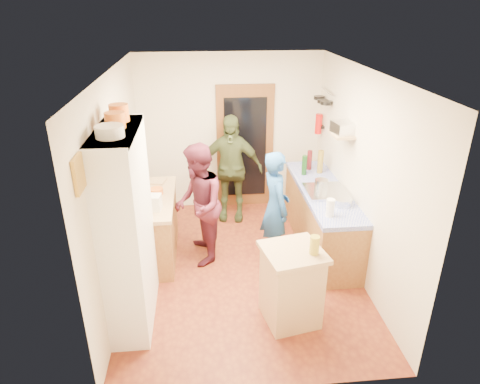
{
  "coord_description": "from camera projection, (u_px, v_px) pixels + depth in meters",
  "views": [
    {
      "loc": [
        -0.49,
        -4.85,
        3.34
      ],
      "look_at": [
        -0.01,
        0.15,
        1.06
      ],
      "focal_mm": 32.0,
      "sensor_mm": 36.0,
      "label": 1
    }
  ],
  "objects": [
    {
      "name": "floor",
      "position": [
        242.0,
        268.0,
        5.82
      ],
      "size": [
        3.0,
        4.0,
        0.02
      ],
      "primitive_type": "cube",
      "color": "brown",
      "rests_on": "ground"
    },
    {
      "name": "radio",
      "position": [
        342.0,
        128.0,
        5.61
      ],
      "size": [
        0.26,
        0.33,
        0.15
      ],
      "primitive_type": "cube",
      "rotation": [
        0.0,
        0.0,
        0.15
      ],
      "color": "silver",
      "rests_on": "wall_shelf"
    },
    {
      "name": "island_top",
      "position": [
        293.0,
        252.0,
        4.53
      ],
      "size": [
        0.73,
        0.73,
        0.05
      ],
      "primitive_type": "cube",
      "rotation": [
        0.0,
        0.0,
        0.2
      ],
      "color": "tan",
      "rests_on": "island_base"
    },
    {
      "name": "wall_shelf",
      "position": [
        342.0,
        134.0,
        5.64
      ],
      "size": [
        0.26,
        0.42,
        0.03
      ],
      "primitive_type": "cube",
      "color": "tan",
      "rests_on": "wall_right"
    },
    {
      "name": "person_left",
      "position": [
        201.0,
        204.0,
        5.71
      ],
      "size": [
        0.67,
        0.84,
        1.67
      ],
      "primitive_type": "imported",
      "rotation": [
        0.0,
        0.0,
        -1.52
      ],
      "color": "#4C1928",
      "rests_on": "ground"
    },
    {
      "name": "hob",
      "position": [
        326.0,
        191.0,
        5.87
      ],
      "size": [
        0.55,
        0.58,
        0.04
      ],
      "primitive_type": "cube",
      "color": "silver",
      "rests_on": "right_counter_top"
    },
    {
      "name": "door_frame",
      "position": [
        245.0,
        147.0,
        7.19
      ],
      "size": [
        0.95,
        0.06,
        2.1
      ],
      "primitive_type": "cube",
      "color": "brown",
      "rests_on": "ground"
    },
    {
      "name": "door_glass",
      "position": [
        245.0,
        148.0,
        7.16
      ],
      "size": [
        0.7,
        0.02,
        1.7
      ],
      "primitive_type": "cube",
      "color": "black",
      "rests_on": "door_frame"
    },
    {
      "name": "fire_extinguisher",
      "position": [
        319.0,
        124.0,
        6.86
      ],
      "size": [
        0.11,
        0.11,
        0.32
      ],
      "primitive_type": "cylinder",
      "color": "red",
      "rests_on": "wall_right"
    },
    {
      "name": "mixing_bowl",
      "position": [
        342.0,
        201.0,
        5.51
      ],
      "size": [
        0.28,
        0.28,
        0.1
      ],
      "primitive_type": "cylinder",
      "rotation": [
        0.0,
        0.0,
        0.12
      ],
      "color": "silver",
      "rests_on": "right_counter_top"
    },
    {
      "name": "person_hob",
      "position": [
        278.0,
        208.0,
        5.72
      ],
      "size": [
        0.47,
        0.63,
        1.57
      ],
      "primitive_type": "imported",
      "rotation": [
        0.0,
        0.0,
        1.75
      ],
      "color": "#1E4B8D",
      "rests_on": "ground"
    },
    {
      "name": "paper_towel",
      "position": [
        330.0,
        208.0,
        5.2
      ],
      "size": [
        0.13,
        0.13,
        0.23
      ],
      "primitive_type": "cylinder",
      "rotation": [
        0.0,
        0.0,
        0.31
      ],
      "color": "white",
      "rests_on": "right_counter_top"
    },
    {
      "name": "bottle_c",
      "position": [
        320.0,
        162.0,
        6.49
      ],
      "size": [
        0.09,
        0.09,
        0.35
      ],
      "primitive_type": "cylinder",
      "rotation": [
        0.0,
        0.0,
        0.07
      ],
      "color": "olive",
      "rests_on": "right_counter_top"
    },
    {
      "name": "cutting_board",
      "position": [
        287.0,
        250.0,
        4.55
      ],
      "size": [
        0.4,
        0.35,
        0.02
      ],
      "primitive_type": "cube",
      "rotation": [
        0.0,
        0.0,
        0.2
      ],
      "color": "white",
      "rests_on": "island_top"
    },
    {
      "name": "pan_hang_a",
      "position": [
        326.0,
        103.0,
        6.37
      ],
      "size": [
        0.18,
        0.18,
        0.05
      ],
      "primitive_type": "cylinder",
      "color": "black",
      "rests_on": "pan_rail"
    },
    {
      "name": "pan_hang_b",
      "position": [
        323.0,
        101.0,
        6.56
      ],
      "size": [
        0.16,
        0.16,
        0.05
      ],
      "primitive_type": "cylinder",
      "color": "black",
      "rests_on": "pan_rail"
    },
    {
      "name": "left_counter_base",
      "position": [
        153.0,
        228.0,
        5.95
      ],
      "size": [
        0.6,
        1.4,
        0.85
      ],
      "primitive_type": "cube",
      "color": "olive",
      "rests_on": "ground"
    },
    {
      "name": "chopping_board",
      "position": [
        155.0,
        181.0,
        6.21
      ],
      "size": [
        0.34,
        0.28,
        0.02
      ],
      "primitive_type": "cube",
      "rotation": [
        0.0,
        0.0,
        -0.23
      ],
      "color": "tan",
      "rests_on": "left_counter_top"
    },
    {
      "name": "toaster",
      "position": [
        150.0,
        202.0,
        5.37
      ],
      "size": [
        0.28,
        0.21,
        0.2
      ],
      "primitive_type": "cube",
      "rotation": [
        0.0,
        0.0,
        -0.12
      ],
      "color": "white",
      "rests_on": "left_counter_top"
    },
    {
      "name": "right_counter_base",
      "position": [
        321.0,
        219.0,
        6.2
      ],
      "size": [
        0.6,
        2.2,
        0.84
      ],
      "primitive_type": "cube",
      "color": "olive",
      "rests_on": "ground"
    },
    {
      "name": "person_back",
      "position": [
        231.0,
        169.0,
        6.79
      ],
      "size": [
        1.08,
        0.61,
        1.74
      ],
      "primitive_type": "imported",
      "rotation": [
        0.0,
        0.0,
        -0.19
      ],
      "color": "#374224",
      "rests_on": "ground"
    },
    {
      "name": "island_base",
      "position": [
        291.0,
        287.0,
        4.72
      ],
      "size": [
        0.65,
        0.65,
        0.86
      ],
      "primitive_type": "cube",
      "rotation": [
        0.0,
        0.0,
        0.2
      ],
      "color": "tan",
      "rests_on": "ground"
    },
    {
      "name": "kettle",
      "position": [
        144.0,
        196.0,
        5.55
      ],
      "size": [
        0.19,
        0.19,
        0.19
      ],
      "primitive_type": "cylinder",
      "rotation": [
        0.0,
        0.0,
        -0.15
      ],
      "color": "white",
      "rests_on": "left_counter_top"
    },
    {
      "name": "orange_pot_a",
      "position": [
        115.0,
        120.0,
        4.08
      ],
      "size": [
        0.19,
        0.19,
        0.15
      ],
      "primitive_type": "cylinder",
      "color": "orange",
      "rests_on": "hutch_top_shelf"
    },
    {
      "name": "wall_right",
      "position": [
        360.0,
        175.0,
        5.41
      ],
      "size": [
        0.02,
        4.0,
        2.6
      ],
      "primitive_type": "cube",
      "color": "beige",
      "rests_on": "ground"
    },
    {
      "name": "left_counter_top",
      "position": [
        150.0,
        199.0,
        5.76
      ],
      "size": [
        0.64,
        1.44,
        0.05
      ],
      "primitive_type": "cube",
      "color": "tan",
      "rests_on": "left_counter_base"
    },
    {
      "name": "hutch_top_shelf",
      "position": [
        115.0,
        132.0,
        4.08
      ],
      "size": [
        0.4,
        1.14,
        0.04
      ],
      "primitive_type": "cube",
      "color": "white",
      "rests_on": "hutch_body"
    },
    {
      "name": "right_counter_top",
      "position": [
        323.0,
        191.0,
        6.02
      ],
      "size": [
        0.62,
        2.22,
        0.06
      ],
      "primitive_type": "cube",
      "color": "#1C2CBC",
      "rests_on": "right_counter_base"
    },
    {
      "name": "orange_bowl",
      "position": [
        156.0,
        191.0,
        5.82
      ],
      "size": [
        0.19,
        0.19,
        0.08
      ],
      "primitive_type": "cylinder",
      "rotation": [
        0.0,
        0.0,
        0.04
      ],
      "color": "orange",
      "rests_on": "left_counter_top"
    },
    {
      "name": "ext_bracket",
      "position": [
        322.0,
        127.0,
        6.89
      ],
      "size": [
        0.06,
        0.1,
        0.04
      ],
      "primitive_type": "cube",
      "color": "black",
      "rests_on": "wall_right"
    },
    {
      "name": "bottle_b",
      "position": [
        309.0,
        160.0,
        6.62
      ],
      "size": [
        0.08,
        0.08,
        0.31
      ],
      "primitive_type": "cylinder",
      "rotation": [
        0.0,
        0.0,
        0.04
      ],
      "color": "#591419",
      "rests_on": "right_counter_top"
    },
    {
      "name": "pan_hang_c",
      "position": [
        319.0,
        98.0,
        6.74
      ],
      "size": [
        0.17,
        0.17,
        0.05
      ],
      "primitive_type": "cylinder",
      "color": "black",
      "rests_on": "pan_rail"
    },
    {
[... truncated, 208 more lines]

